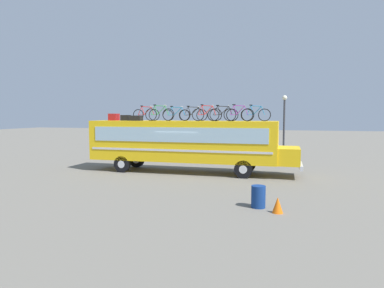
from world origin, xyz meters
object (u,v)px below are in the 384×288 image
rooftop_bicycle_3 (176,115)px  trash_bin (258,197)px  luggage_bag_2 (126,118)px  rooftop_bicycle_6 (223,114)px  rooftop_bicycle_5 (207,114)px  bus (186,142)px  street_lamp (284,120)px  luggage_bag_1 (114,117)px  rooftop_bicycle_2 (160,114)px  rooftop_bicycle_1 (146,114)px  traffic_cone (278,205)px  luggage_bag_3 (136,118)px  rooftop_bicycle_4 (193,114)px  rooftop_bicycle_7 (239,114)px  rooftop_bicycle_8 (256,114)px

rooftop_bicycle_3 → trash_bin: bearing=-51.9°
luggage_bag_2 → rooftop_bicycle_6: rooftop_bicycle_6 is taller
luggage_bag_2 → rooftop_bicycle_5: rooftop_bicycle_5 is taller
bus → street_lamp: 8.33m
luggage_bag_1 → rooftop_bicycle_2: bearing=-8.8°
rooftop_bicycle_1 → traffic_cone: size_ratio=3.11×
luggage_bag_1 → luggage_bag_3: bearing=-14.4°
luggage_bag_2 → street_lamp: bearing=31.9°
bus → luggage_bag_2: (-3.96, 0.11, 1.40)m
bus → rooftop_bicycle_3: (-0.66, 0.20, 1.61)m
trash_bin → rooftop_bicycle_1: bearing=137.4°
luggage_bag_1 → rooftop_bicycle_4: rooftop_bicycle_4 is taller
bus → rooftop_bicycle_7: size_ratio=7.28×
bus → trash_bin: size_ratio=15.18×
rooftop_bicycle_5 → rooftop_bicycle_7: size_ratio=1.04×
luggage_bag_3 → rooftop_bicycle_8: size_ratio=0.41×
traffic_cone → street_lamp: (0.08, 13.37, 2.76)m
rooftop_bicycle_5 → trash_bin: rooftop_bicycle_5 is taller
rooftop_bicycle_2 → rooftop_bicycle_3: bearing=30.5°
rooftop_bicycle_8 → trash_bin: size_ratio=2.05×
rooftop_bicycle_5 → rooftop_bicycle_6: bearing=8.3°
rooftop_bicycle_4 → traffic_cone: size_ratio=3.16×
rooftop_bicycle_1 → rooftop_bicycle_7: (5.70, -0.35, 0.01)m
rooftop_bicycle_1 → rooftop_bicycle_5: size_ratio=0.99×
rooftop_bicycle_2 → street_lamp: size_ratio=0.38×
rooftop_bicycle_3 → rooftop_bicycle_7: 3.88m
bus → street_lamp: bearing=47.3°
rooftop_bicycle_4 → rooftop_bicycle_6: (1.90, -0.53, 0.01)m
bus → rooftop_bicycle_5: rooftop_bicycle_5 is taller
rooftop_bicycle_4 → luggage_bag_3: bearing=-169.4°
bus → street_lamp: street_lamp is taller
rooftop_bicycle_7 → rooftop_bicycle_4: bearing=165.1°
rooftop_bicycle_4 → rooftop_bicycle_7: size_ratio=1.04×
rooftop_bicycle_6 → rooftop_bicycle_7: size_ratio=1.05×
luggage_bag_1 → traffic_cone: 13.12m
luggage_bag_1 → luggage_bag_3: luggage_bag_1 is taller
luggage_bag_3 → rooftop_bicycle_1: 0.64m
rooftop_bicycle_3 → street_lamp: (6.25, 5.86, -0.41)m
bus → traffic_cone: size_ratio=22.13×
rooftop_bicycle_7 → traffic_cone: bearing=-71.4°
rooftop_bicycle_7 → rooftop_bicycle_3: bearing=171.4°
luggage_bag_1 → rooftop_bicycle_8: rooftop_bicycle_8 is taller
rooftop_bicycle_1 → rooftop_bicycle_7: size_ratio=1.02×
bus → rooftop_bicycle_2: bearing=-168.3°
bus → rooftop_bicycle_1: size_ratio=7.11×
rooftop_bicycle_2 → bus: bearing=11.7°
rooftop_bicycle_7 → street_lamp: size_ratio=0.35×
rooftop_bicycle_1 → rooftop_bicycle_5: rooftop_bicycle_5 is taller
bus → rooftop_bicycle_6: (2.23, -0.16, 1.62)m
rooftop_bicycle_2 → rooftop_bicycle_5: rooftop_bicycle_2 is taller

